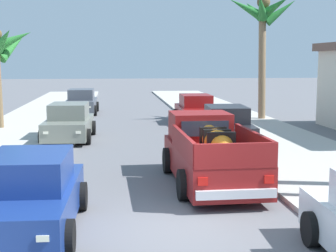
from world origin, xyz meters
TOP-DOWN VIEW (x-y plane):
  - ground_plane at (0.00, 0.00)m, footprint 160.00×160.00m
  - sidewalk_left at (-5.23, 12.00)m, footprint 4.88×60.00m
  - sidewalk_right at (5.23, 12.00)m, footprint 4.88×60.00m
  - curb_left at (-4.19, 12.00)m, footprint 0.16×60.00m
  - curb_right at (4.19, 12.00)m, footprint 0.16×60.00m
  - pickup_truck at (1.38, 3.58)m, footprint 2.29×5.24m
  - car_left_near at (-2.91, 0.19)m, footprint 2.12×4.30m
  - car_right_near at (3.27, 9.80)m, footprint 2.20×4.33m
  - car_left_mid at (-3.12, 11.57)m, footprint 2.15×4.31m
  - car_right_mid at (3.12, 16.38)m, footprint 2.05×4.27m
  - car_left_far at (-3.24, 21.85)m, footprint 2.08×4.28m
  - palm_tree_right_fore at (7.00, 17.25)m, footprint 4.03×3.78m

SIDE VIEW (x-z plane):
  - ground_plane at x=0.00m, z-range 0.00..0.00m
  - curb_left at x=-4.19m, z-range 0.00..0.10m
  - curb_right at x=4.19m, z-range 0.00..0.10m
  - sidewalk_left at x=-5.23m, z-range 0.00..0.12m
  - sidewalk_right at x=5.23m, z-range 0.00..0.12m
  - car_left_near at x=-2.91m, z-range -0.06..1.48m
  - car_right_near at x=3.27m, z-range -0.06..1.48m
  - car_left_mid at x=-3.12m, z-range -0.06..1.48m
  - car_right_mid at x=3.12m, z-range -0.06..1.48m
  - car_left_far at x=-3.24m, z-range -0.06..1.48m
  - pickup_truck at x=1.38m, z-range -0.09..1.71m
  - palm_tree_right_fore at x=7.00m, z-range 2.15..9.01m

